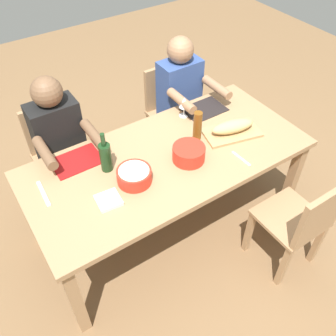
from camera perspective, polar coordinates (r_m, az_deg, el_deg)
The scene contains 19 objects.
ground_plane at distance 3.02m, azimuth 0.00°, elevation -8.57°, with size 8.00×8.00×0.00m, color brown.
dining_table at distance 2.53m, azimuth 0.00°, elevation 0.49°, with size 1.93×0.91×0.74m.
chair_near_left at distance 3.37m, azimuth 0.29°, elevation 9.41°, with size 0.40×0.40×0.85m.
diner_near_left at distance 3.13m, azimuth 2.20°, elevation 11.03°, with size 0.41×0.53×1.20m.
chair_near_right at distance 3.04m, azimuth -16.68°, elevation 2.67°, with size 0.40×0.40×0.85m.
diner_near_right at distance 2.76m, azimuth -16.22°, elevation 3.91°, with size 0.41×0.53×1.20m.
chair_far_left at distance 2.58m, azimuth 19.94°, elevation -7.83°, with size 0.40×0.40×0.85m.
serving_bowl_pasta at distance 2.28m, azimuth -5.27°, elevation -1.11°, with size 0.22×0.22×0.09m.
serving_bowl_greens at distance 2.42m, azimuth 3.24°, elevation 2.40°, with size 0.22×0.22×0.10m.
cutting_board at distance 2.69m, azimuth 9.83°, elevation 5.43°, with size 0.40×0.22×0.02m, color tan.
bread_loaf at distance 2.66m, azimuth 9.97°, elevation 6.36°, with size 0.32×0.11×0.09m, color tan.
wine_bottle at distance 2.35m, azimuth -9.66°, elevation 1.78°, with size 0.08×0.08×0.29m.
beer_bottle at distance 2.56m, azimuth 4.60°, elevation 6.53°, with size 0.06×0.06×0.22m, color brown.
wine_glass at distance 2.76m, azimuth 2.52°, elevation 10.02°, with size 0.08×0.08×0.17m.
placemat_near_left at distance 2.91m, azimuth 5.65°, elevation 9.04°, with size 0.32×0.23×0.01m, color black.
placemat_near_right at distance 2.51m, azimuth -13.95°, elevation 1.08°, with size 0.32×0.23×0.01m, color maroon.
fork_far_left at distance 2.50m, azimuth 11.27°, elevation 1.44°, with size 0.02×0.17×0.01m, color silver.
carving_knife at distance 2.36m, azimuth -18.76°, elevation -3.77°, with size 0.23×0.02×0.01m, color silver.
napkin_stack at distance 2.21m, azimuth -9.22°, elevation -4.97°, with size 0.14×0.14×0.02m, color white.
Camera 1 is at (1.01, 1.52, 2.41)m, focal length 39.28 mm.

